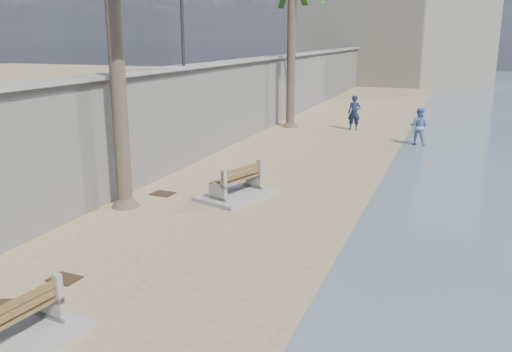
# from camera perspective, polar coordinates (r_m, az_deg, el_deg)

# --- Properties ---
(seawall) EXTENTS (0.45, 70.00, 3.50)m
(seawall) POSITION_cam_1_polar(r_m,az_deg,el_deg) (27.26, 0.27, 8.44)
(seawall) COLOR gray
(seawall) RESTS_ON ground_plane
(wall_cap) EXTENTS (0.80, 70.00, 0.12)m
(wall_cap) POSITION_cam_1_polar(r_m,az_deg,el_deg) (27.12, 0.27, 12.23)
(wall_cap) COLOR gray
(wall_cap) RESTS_ON seawall
(end_building) EXTENTS (18.00, 12.00, 14.00)m
(end_building) POSITION_cam_1_polar(r_m,az_deg,el_deg) (57.82, 14.92, 16.41)
(end_building) COLOR #B7AA93
(end_building) RESTS_ON ground_plane
(bench_near) EXTENTS (1.64, 2.21, 0.86)m
(bench_near) POSITION_cam_1_polar(r_m,az_deg,el_deg) (9.33, -24.29, -14.07)
(bench_near) COLOR gray
(bench_near) RESTS_ON ground_plane
(bench_far) EXTENTS (2.15, 2.61, 0.94)m
(bench_far) POSITION_cam_1_polar(r_m,az_deg,el_deg) (15.97, -2.05, -0.84)
(bench_far) COLOR gray
(bench_far) RESTS_ON ground_plane
(person_a) EXTENTS (0.73, 0.49, 2.01)m
(person_a) POSITION_cam_1_polar(r_m,az_deg,el_deg) (27.91, 10.31, 6.82)
(person_a) COLOR #141F38
(person_a) RESTS_ON ground_plane
(person_b) EXTENTS (0.98, 0.82, 1.83)m
(person_b) POSITION_cam_1_polar(r_m,az_deg,el_deg) (24.68, 16.77, 5.23)
(person_b) COLOR #527AAA
(person_b) RESTS_ON ground_plane
(debris_b) EXTENTS (0.83, 0.76, 0.03)m
(debris_b) POSITION_cam_1_polar(r_m,az_deg,el_deg) (10.74, -24.34, -12.37)
(debris_b) COLOR #382616
(debris_b) RESTS_ON ground_plane
(debris_c) EXTENTS (0.69, 0.56, 0.03)m
(debris_c) POSITION_cam_1_polar(r_m,az_deg,el_deg) (16.64, -9.79, -1.83)
(debris_c) COLOR #382616
(debris_c) RESTS_ON ground_plane
(debris_d) EXTENTS (0.60, 0.49, 0.03)m
(debris_d) POSITION_cam_1_polar(r_m,az_deg,el_deg) (11.46, -19.51, -10.17)
(debris_d) COLOR #382616
(debris_d) RESTS_ON ground_plane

